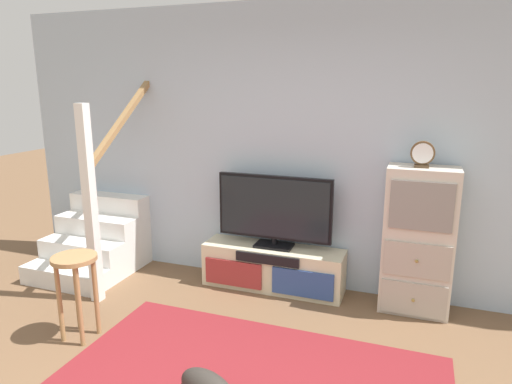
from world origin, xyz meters
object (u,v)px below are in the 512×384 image
(television, at_px, (274,209))
(desk_clock, at_px, (423,154))
(media_console, at_px, (273,268))
(bar_stool_near, at_px, (76,277))
(side_cabinet, at_px, (418,241))

(television, height_order, desk_clock, desk_clock)
(television, bearing_deg, desk_clock, -1.28)
(media_console, distance_m, bar_stool_near, 1.81)
(television, bearing_deg, media_console, -90.00)
(desk_clock, bearing_deg, side_cabinet, 31.65)
(media_console, bearing_deg, desk_clock, -0.21)
(television, relative_size, bar_stool_near, 1.63)
(side_cabinet, height_order, bar_stool_near, side_cabinet)
(bar_stool_near, bearing_deg, side_cabinet, 29.18)
(media_console, height_order, television, television)
(television, distance_m, desk_clock, 1.41)
(television, bearing_deg, bar_stool_near, -129.80)
(side_cabinet, bearing_deg, media_console, -179.55)
(desk_clock, bearing_deg, media_console, 179.79)
(side_cabinet, bearing_deg, desk_clock, -148.35)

